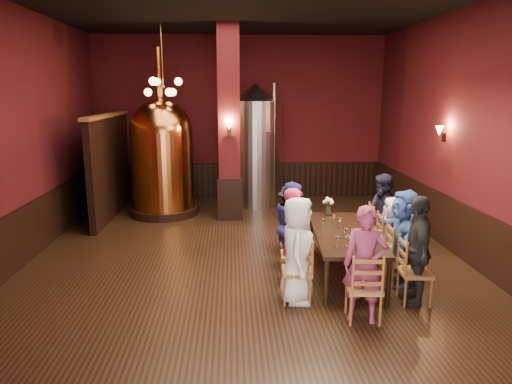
{
  "coord_description": "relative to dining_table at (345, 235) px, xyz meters",
  "views": [
    {
      "loc": [
        -0.24,
        -7.91,
        3.0
      ],
      "look_at": [
        0.19,
        0.2,
        1.2
      ],
      "focal_mm": 32.0,
      "sensor_mm": 36.0,
      "label": 1
    }
  ],
  "objects": [
    {
      "name": "chair_2",
      "position": [
        -0.82,
        0.39,
        -0.23
      ],
      "size": [
        0.49,
        0.49,
        0.92
      ],
      "primitive_type": null,
      "rotation": [
        0.0,
        0.0,
        -1.65
      ],
      "color": "#9D5327",
      "rests_on": "ground"
    },
    {
      "name": "sconce_wall",
      "position": [
        2.3,
        1.64,
        1.51
      ],
      "size": [
        0.2,
        0.2,
        0.36
      ],
      "primitive_type": null,
      "rotation": [
        0.0,
        0.0,
        1.57
      ],
      "color": "black",
      "rests_on": "room"
    },
    {
      "name": "wine_glass_0",
      "position": [
        -0.33,
        0.17,
        0.15
      ],
      "size": [
        0.07,
        0.07,
        0.17
      ],
      "primitive_type": null,
      "color": "white",
      "rests_on": "dining_table"
    },
    {
      "name": "chair_7",
      "position": [
        0.92,
        0.93,
        -0.23
      ],
      "size": [
        0.49,
        0.49,
        0.92
      ],
      "primitive_type": null,
      "rotation": [
        0.0,
        0.0,
        1.49
      ],
      "color": "#9D5327",
      "rests_on": "ground"
    },
    {
      "name": "rose_vase",
      "position": [
        -0.07,
        1.01,
        0.29
      ],
      "size": [
        0.2,
        0.2,
        0.34
      ],
      "color": "white",
      "rests_on": "dining_table"
    },
    {
      "name": "person_8",
      "position": [
        -0.12,
        -1.55,
        0.09
      ],
      "size": [
        0.66,
        0.54,
        1.56
      ],
      "primitive_type": "imported",
      "rotation": [
        0.0,
        0.0,
        5.94
      ],
      "color": "#862C51",
      "rests_on": "ground"
    },
    {
      "name": "wainscot_left",
      "position": [
        -5.56,
        0.84,
        -0.19
      ],
      "size": [
        0.08,
        9.9,
        1.0
      ],
      "primitive_type": "cube",
      "color": "black",
      "rests_on": "ground"
    },
    {
      "name": "person_2",
      "position": [
        -0.82,
        0.39,
        0.07
      ],
      "size": [
        0.49,
        0.79,
        1.51
      ],
      "primitive_type": "imported",
      "rotation": [
        0.0,
        0.0,
        1.75
      ],
      "color": "navy",
      "rests_on": "ground"
    },
    {
      "name": "chair_1",
      "position": [
        -0.87,
        -0.26,
        -0.23
      ],
      "size": [
        0.49,
        0.49,
        0.92
      ],
      "primitive_type": null,
      "rotation": [
        0.0,
        0.0,
        -1.65
      ],
      "color": "#9D5327",
      "rests_on": "ground"
    },
    {
      "name": "wine_glass_5",
      "position": [
        0.32,
        0.05,
        0.15
      ],
      "size": [
        0.07,
        0.07,
        0.17
      ],
      "primitive_type": null,
      "color": "white",
      "rests_on": "dining_table"
    },
    {
      "name": "person_4",
      "position": [
        0.77,
        -1.06,
        0.11
      ],
      "size": [
        0.55,
        0.99,
        1.59
      ],
      "primitive_type": "imported",
      "rotation": [
        0.0,
        0.0,
        4.53
      ],
      "color": "black",
      "rests_on": "ground"
    },
    {
      "name": "person_1",
      "position": [
        -0.87,
        -0.26,
        0.08
      ],
      "size": [
        0.43,
        0.6,
        1.55
      ],
      "primitive_type": "imported",
      "rotation": [
        0.0,
        0.0,
        1.45
      ],
      "color": "#CB2247",
      "rests_on": "ground"
    },
    {
      "name": "chair_8",
      "position": [
        -0.12,
        -1.55,
        -0.23
      ],
      "size": [
        0.49,
        0.49,
        0.92
      ],
      "primitive_type": null,
      "rotation": [
        0.0,
        0.0,
        3.06
      ],
      "color": "#9D5327",
      "rests_on": "ground"
    },
    {
      "name": "sconce_column",
      "position": [
        -1.9,
        3.34,
        1.51
      ],
      "size": [
        0.2,
        0.2,
        0.36
      ],
      "primitive_type": null,
      "rotation": [
        0.0,
        0.0,
        3.14
      ],
      "color": "black",
      "rests_on": "column"
    },
    {
      "name": "wine_glass_4",
      "position": [
        -0.04,
        0.23,
        0.15
      ],
      "size": [
        0.07,
        0.07,
        0.17
      ],
      "primitive_type": null,
      "color": "white",
      "rests_on": "dining_table"
    },
    {
      "name": "chair_5",
      "position": [
        0.82,
        -0.39,
        -0.23
      ],
      "size": [
        0.49,
        0.49,
        0.92
      ],
      "primitive_type": null,
      "rotation": [
        0.0,
        0.0,
        1.49
      ],
      "color": "#9D5327",
      "rests_on": "ground"
    },
    {
      "name": "wine_glass_1",
      "position": [
        -0.09,
        0.45,
        0.15
      ],
      "size": [
        0.07,
        0.07,
        0.17
      ],
      "primitive_type": null,
      "color": "white",
      "rests_on": "dining_table"
    },
    {
      "name": "person_7",
      "position": [
        0.92,
        0.93,
        0.08
      ],
      "size": [
        0.47,
        0.79,
        1.53
      ],
      "primitive_type": "imported",
      "rotation": [
        0.0,
        0.0,
        4.87
      ],
      "color": "black",
      "rests_on": "ground"
    },
    {
      "name": "chair_3",
      "position": [
        -0.77,
        1.06,
        -0.23
      ],
      "size": [
        0.49,
        0.49,
        0.92
      ],
      "primitive_type": null,
      "rotation": [
        0.0,
        0.0,
        -1.65
      ],
      "color": "#9D5327",
      "rests_on": "ground"
    },
    {
      "name": "room",
      "position": [
        -1.6,
        0.84,
        1.56
      ],
      "size": [
        10.0,
        10.02,
        4.5
      ],
      "color": "black",
      "rests_on": "ground"
    },
    {
      "name": "person_3",
      "position": [
        -0.77,
        1.06,
        -0.03
      ],
      "size": [
        0.66,
        0.94,
        1.32
      ],
      "primitive_type": "imported",
      "rotation": [
        0.0,
        0.0,
        1.79
      ],
      "color": "black",
      "rests_on": "ground"
    },
    {
      "name": "person_0",
      "position": [
        -0.92,
        -0.93,
        0.09
      ],
      "size": [
        0.62,
        0.84,
        1.56
      ],
      "primitive_type": "imported",
      "rotation": [
        0.0,
        0.0,
        1.39
      ],
      "color": "white",
      "rests_on": "ground"
    },
    {
      "name": "person_5",
      "position": [
        0.82,
        -0.39,
        0.08
      ],
      "size": [
        0.55,
        1.45,
        1.53
      ],
      "primitive_type": "imported",
      "rotation": [
        0.0,
        0.0,
        4.64
      ],
      "color": "#3758A6",
      "rests_on": "ground"
    },
    {
      "name": "wainscot_back",
      "position": [
        -1.6,
        5.8,
        -0.19
      ],
      "size": [
        7.9,
        0.08,
        1.0
      ],
      "primitive_type": "cube",
      "color": "black",
      "rests_on": "ground"
    },
    {
      "name": "copper_kettle",
      "position": [
        -3.54,
        4.08,
        0.77
      ],
      "size": [
        1.69,
        1.69,
        4.0
      ],
      "rotation": [
        0.0,
        0.0,
        -0.01
      ],
      "color": "black",
      "rests_on": "ground"
    },
    {
      "name": "column",
      "position": [
        -1.9,
        3.64,
        1.56
      ],
      "size": [
        0.58,
        0.58,
        4.5
      ],
      "primitive_type": "cube",
      "color": "#490F13",
      "rests_on": "ground"
    },
    {
      "name": "wine_glass_6",
      "position": [
        -0.09,
        -0.38,
        0.15
      ],
      "size": [
        0.07,
        0.07,
        0.17
      ],
      "primitive_type": null,
      "color": "white",
      "rests_on": "dining_table"
    },
    {
      "name": "partition",
      "position": [
        -4.8,
        4.04,
        0.51
      ],
      "size": [
        0.22,
        3.5,
        2.4
      ],
      "primitive_type": "cube",
      "color": "black",
      "rests_on": "ground"
    },
    {
      "name": "pendant_cluster",
      "position": [
        -3.4,
        3.74,
        2.41
      ],
      "size": [
        0.9,
        0.9,
        1.7
      ],
      "primitive_type": null,
      "color": "#A57226",
      "rests_on": "room"
    },
    {
      "name": "person_6",
      "position": [
        0.87,
        0.26,
        -0.06
      ],
      "size": [
        0.43,
        0.64,
        1.25
      ],
      "primitive_type": "imported",
      "rotation": [
        0.0,
        0.0,
        4.65
      ],
      "color": "silver",
      "rests_on": "ground"
    },
    {
      "name": "chair_4",
      "position": [
        0.77,
        -1.06,
        -0.23
      ],
      "size": [
        0.49,
        0.49,
        0.92
      ],
      "primitive_type": null,
      "rotation": [
        0.0,
        0.0,
        1.49
      ],
      "color": "#9D5327",
      "rests_on": "ground"
    },
    {
      "name": "wine_glass_3",
      "position": [
        -0.15,
        -0.74,
        0.15
      ],
      "size": [
        0.07,
        0.07,
        0.17
      ],
      "primitive_type": null,
      "color": "white",
      "rests_on": "dining_table"
    },
    {
      "name": "dining_table",
      "position": [
        0.0,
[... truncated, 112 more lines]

